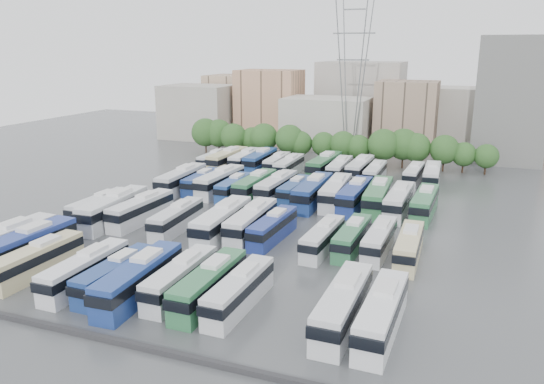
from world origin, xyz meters
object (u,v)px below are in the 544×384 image
at_px(bus_r1_s10, 323,238).
at_px(bus_r3_s9, 360,168).
at_px(bus_r0_s0, 4,244).
at_px(bus_r1_s0, 100,206).
at_px(bus_r3_s8, 339,169).
at_px(bus_r0_s9, 239,290).
at_px(bus_r3_s13, 432,175).
at_px(bus_r3_s3, 260,160).
at_px(bus_r0_s13, 382,313).
at_px(bus_r0_s5, 116,274).
at_px(bus_r0_s1, 24,247).
at_px(bus_r1_s8, 273,227).
at_px(bus_r2_s12, 399,201).
at_px(bus_r2_s6, 276,187).
at_px(bus_r3_s5, 289,166).
at_px(apartment_tower, 510,100).
at_px(bus_r1_s13, 409,246).
at_px(bus_r3_s10, 375,173).
at_px(bus_r0_s7, 181,278).
at_px(bus_r2_s13, 425,203).
at_px(bus_r2_s4, 234,187).
at_px(bus_r3_s7, 324,165).
at_px(bus_r1_s4, 177,218).
at_px(bus_r3_s1, 228,159).
at_px(bus_r3_s0, 214,159).
at_px(bus_r1_s1, 114,208).
at_px(bus_r0_s4, 85,270).
at_px(bus_r0_s8, 209,284).
at_px(bus_r3_s4, 277,163).
at_px(bus_r2_s1, 182,180).
at_px(bus_r2_s5, 255,186).
at_px(bus_r3_s12, 414,174).
at_px(bus_r2_s2, 201,181).
at_px(bus_r2_s7, 295,190).
at_px(bus_r1_s2, 141,209).
at_px(bus_r1_s7, 251,221).
at_px(bus_r1_s11, 352,237).
at_px(bus_r2_s10, 355,195).
at_px(bus_r0_s12, 343,305).
at_px(bus_r2_s11, 378,196).

relative_size(bus_r1_s10, bus_r3_s9, 0.86).
xyz_separation_m(bus_r0_s0, bus_r1_s0, (-0.15, 16.93, -0.35)).
xyz_separation_m(bus_r0_s0, bus_r3_s8, (26.12, 52.17, -0.23)).
xyz_separation_m(bus_r0_s9, bus_r3_s13, (12.96, 53.68, 0.12)).
bearing_deg(bus_r3_s13, bus_r3_s3, 176.67).
bearing_deg(bus_r0_s13, bus_r0_s5, -176.62).
xyz_separation_m(bus_r0_s1, bus_r1_s8, (23.02, 17.29, -0.37)).
height_order(bus_r0_s5, bus_r2_s12, bus_r2_s12).
bearing_deg(bus_r2_s6, bus_r3_s8, 71.10).
bearing_deg(bus_r0_s1, bus_r3_s5, 78.05).
xyz_separation_m(apartment_tower, bus_r1_s13, (-12.35, -64.23, -11.27)).
bearing_deg(bus_r0_s5, bus_r1_s0, 132.92).
distance_m(bus_r2_s6, bus_r3_s10, 20.73).
bearing_deg(bus_r0_s7, bus_r2_s13, 59.48).
xyz_separation_m(bus_r1_s8, bus_r2_s4, (-13.09, 16.74, -0.04)).
xyz_separation_m(bus_r0_s7, bus_r3_s7, (-0.11, 53.41, 0.32)).
xyz_separation_m(bus_r1_s0, bus_r1_s13, (43.12, -0.36, -0.03)).
relative_size(bus_r1_s4, bus_r2_s12, 0.91).
distance_m(bus_r2_s6, bus_r3_s1, 23.47).
relative_size(bus_r0_s1, bus_r3_s0, 1.27).
relative_size(bus_r1_s1, bus_r3_s0, 1.27).
distance_m(bus_r1_s4, bus_r3_s0, 38.83).
height_order(bus_r0_s4, bus_r3_s1, bus_r3_s1).
distance_m(bus_r0_s8, bus_r2_s4, 37.14).
xyz_separation_m(bus_r2_s13, bus_r3_s4, (-29.90, 19.48, -0.24)).
xyz_separation_m(bus_r1_s10, bus_r2_s1, (-29.63, 17.90, 0.38)).
height_order(bus_r0_s7, bus_r2_s5, bus_r2_s5).
relative_size(bus_r2_s12, bus_r3_s0, 1.18).
xyz_separation_m(bus_r3_s1, bus_r3_s9, (26.48, 1.34, -0.07)).
relative_size(bus_r3_s12, bus_r3_s13, 0.91).
bearing_deg(bus_r3_s1, bus_r2_s4, -59.35).
distance_m(bus_r0_s4, bus_r2_s2, 38.01).
xyz_separation_m(bus_r1_s4, bus_r1_s13, (30.04, 0.51, -0.04)).
xyz_separation_m(bus_r0_s5, bus_r2_s7, (6.34, 37.40, -0.02)).
bearing_deg(bus_r2_s4, bus_r1_s2, -113.01).
relative_size(bus_r0_s8, bus_r1_s0, 1.05).
distance_m(bus_r1_s4, bus_r1_s7, 10.17).
xyz_separation_m(bus_r3_s3, bus_r3_s10, (23.19, -2.11, -0.23)).
xyz_separation_m(bus_r0_s9, bus_r1_s2, (-23.08, 18.08, 0.15)).
height_order(bus_r2_s1, bus_r3_s1, bus_r2_s1).
height_order(bus_r0_s0, bus_r3_s9, bus_r0_s0).
distance_m(bus_r0_s13, bus_r1_s11, 19.28).
bearing_deg(bus_r2_s5, bus_r2_s10, 0.00).
relative_size(bus_r0_s12, bus_r2_s11, 0.93).
height_order(bus_r0_s1, bus_r2_s2, bus_r0_s1).
bearing_deg(bus_r2_s12, bus_r1_s2, -151.53).
bearing_deg(bus_r0_s4, bus_r2_s4, 90.23).
relative_size(bus_r3_s1, bus_r3_s8, 1.08).
distance_m(bus_r0_s7, bus_r3_s12, 56.10).
relative_size(bus_r1_s8, bus_r3_s9, 0.89).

